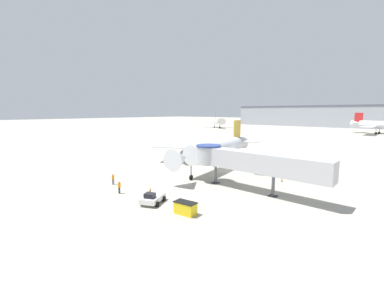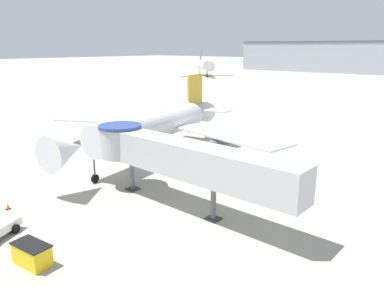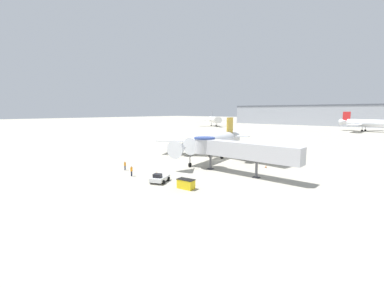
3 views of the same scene
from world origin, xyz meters
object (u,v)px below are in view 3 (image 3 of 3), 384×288
Objects in this scene: pushback_tug_white at (160,178)px; traffic_cone_port_wing at (172,152)px; traffic_cone_near_nose at (157,173)px; ground_crew_marshaller at (131,170)px; main_airplane at (213,142)px; traffic_cone_starboard_wing at (266,166)px; ground_crew_wing_walker at (125,165)px; background_jet_red_tail at (369,123)px; jet_bridge at (235,149)px; background_jet_gray_tail at (214,120)px; service_container_yellow at (186,184)px.

traffic_cone_port_wing is at bearing 107.17° from pushback_tug_white.
ground_crew_marshaller is (-2.50, -3.59, 0.74)m from traffic_cone_near_nose.
main_airplane is 53.55× the size of traffic_cone_starboard_wing.
traffic_cone_starboard_wing is at bearing 55.43° from traffic_cone_near_nose.
ground_crew_wing_walker is 143.35m from background_jet_red_tail.
background_jet_red_tail reaches higher than ground_crew_wing_walker.
main_airplane is 14.33m from jet_bridge.
background_jet_gray_tail is 0.67× the size of background_jet_red_tail.
traffic_cone_starboard_wing is 121.86m from background_jet_red_tail.
background_jet_red_tail is (6.54, 142.56, 4.08)m from service_container_yellow.
ground_crew_marshaller reaches higher than traffic_cone_near_nose.
ground_crew_wing_walker is (-4.66, 1.92, -0.03)m from ground_crew_marshaller.
ground_crew_marshaller is (-12.70, -13.25, -3.43)m from jet_bridge.
traffic_cone_starboard_wing is 0.02× the size of background_jet_red_tail.
traffic_cone_near_nose is at bearing -43.96° from ground_crew_marshaller.
traffic_cone_near_nose is at bearing -52.02° from traffic_cone_port_wing.
traffic_cone_starboard_wing is 141.65m from background_jet_gray_tail.
ground_crew_wing_walker reaches higher than service_container_yellow.
ground_crew_wing_walker is (-17.36, -11.33, -3.46)m from jet_bridge.
ground_crew_marshaller is 1.03× the size of ground_crew_wing_walker.
background_jet_red_tail is (18.60, 143.33, 3.76)m from ground_crew_marshaller.
ground_crew_marshaller is (-14.91, -21.60, 0.75)m from traffic_cone_starboard_wing.
background_jet_red_tail reaches higher than pushback_tug_white.
background_jet_gray_tail reaches higher than ground_crew_marshaller.
background_jet_gray_tail is at bearing 120.51° from traffic_cone_port_wing.
main_airplane is 14.00m from traffic_cone_starboard_wing.
main_airplane reaches higher than ground_crew_marshaller.
pushback_tug_white is at bearing -84.96° from main_airplane.
service_container_yellow is 1.52× the size of ground_crew_marshaller.
ground_crew_wing_walker reaches higher than traffic_cone_starboard_wing.
background_jet_gray_tail is (-64.08, 108.74, 4.74)m from traffic_cone_port_wing.
service_container_yellow is 4.41× the size of traffic_cone_starboard_wing.
main_airplane is 24.08m from service_container_yellow.
service_container_yellow is 0.12× the size of background_jet_gray_tail.
traffic_cone_near_nose is at bearing -106.89° from background_jet_gray_tail.
ground_crew_wing_walker is 0.08× the size of background_jet_gray_tail.
ground_crew_wing_walker reaches higher than pushback_tug_white.
service_container_yellow reaches higher than traffic_cone_starboard_wing.
traffic_cone_port_wing is (-18.17, 21.08, -0.36)m from pushback_tug_white.
traffic_cone_near_nose is 140.73m from background_jet_red_tail.
traffic_cone_starboard_wing is 0.97× the size of traffic_cone_near_nose.
background_jet_gray_tail is at bearing 69.98° from ground_crew_wing_walker.
background_jet_gray_tail is 95.16m from background_jet_red_tail.
traffic_cone_near_nose is 0.03× the size of background_jet_gray_tail.
traffic_cone_port_wing is at bearing 138.55° from service_container_yellow.
jet_bridge is at bearing -46.58° from main_airplane.
service_container_yellow is at bearing -91.60° from jet_bridge.
main_airplane is at bearing 143.11° from jet_bridge.
ground_crew_marshaller reaches higher than pushback_tug_white.
background_jet_red_tail is (3.68, 121.72, 4.51)m from traffic_cone_starboard_wing.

